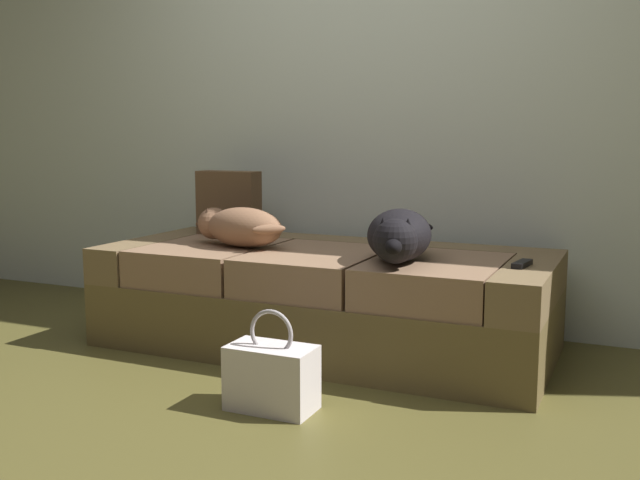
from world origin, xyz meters
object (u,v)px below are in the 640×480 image
(throw_pillow, at_px, (229,203))
(handbag, at_px, (272,376))
(couch, at_px, (324,298))
(dog_dark, at_px, (399,236))
(tv_remote, at_px, (522,264))
(dog_tan, at_px, (239,227))

(throw_pillow, bearing_deg, handbag, -52.36)
(couch, xyz_separation_m, dog_dark, (0.42, -0.18, 0.35))
(handbag, bearing_deg, tv_remote, 43.59)
(dog_tan, bearing_deg, tv_remote, 0.54)
(couch, relative_size, handbag, 5.54)
(throw_pillow, xyz_separation_m, handbag, (0.83, -1.07, -0.52))
(tv_remote, distance_m, throw_pillow, 1.64)
(couch, distance_m, dog_dark, 0.58)
(couch, bearing_deg, handbag, -79.57)
(couch, distance_m, tv_remote, 0.96)
(dog_tan, height_order, throw_pillow, throw_pillow)
(couch, distance_m, dog_tan, 0.53)
(dog_dark, bearing_deg, handbag, -113.28)
(tv_remote, distance_m, handbag, 1.12)
(couch, height_order, throw_pillow, throw_pillow)
(dog_tan, relative_size, handbag, 1.48)
(couch, xyz_separation_m, handbag, (0.15, -0.82, -0.11))
(couch, xyz_separation_m, tv_remote, (0.92, -0.08, 0.25))
(tv_remote, bearing_deg, dog_dark, -160.30)
(dog_tan, distance_m, tv_remote, 1.33)
(dog_tan, height_order, dog_dark, dog_dark)
(handbag, bearing_deg, couch, 100.43)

